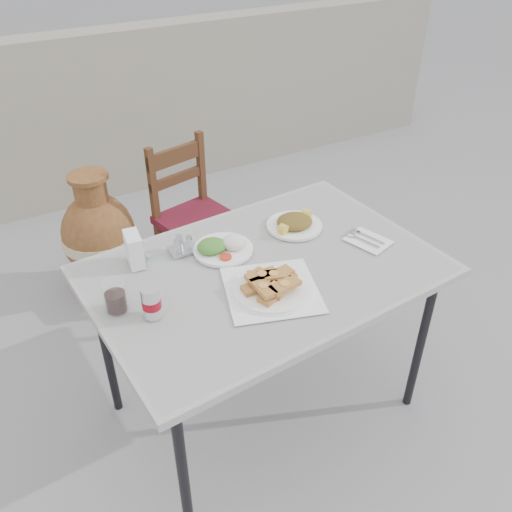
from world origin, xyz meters
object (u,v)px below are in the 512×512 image
cola_glass (115,298)px  chair (194,216)px  cafe_table (265,278)px  terracotta_urn (100,237)px  pide_plate (272,284)px  salad_rice_plate (222,246)px  napkin_holder (134,249)px  condiment_caddy (182,246)px  soda_can (151,302)px  salad_chopped_plate (295,223)px

cola_glass → chair: 1.29m
cafe_table → terracotta_urn: bearing=106.1°
pide_plate → salad_rice_plate: bearing=97.7°
cola_glass → pide_plate: bearing=-18.5°
napkin_holder → terracotta_urn: (0.06, 0.99, -0.53)m
condiment_caddy → cola_glass: bearing=-147.5°
cafe_table → soda_can: soda_can is taller
salad_chopped_plate → napkin_holder: napkin_holder is taller
soda_can → condiment_caddy: 0.39m
salad_chopped_plate → condiment_caddy: (-0.49, 0.06, 0.00)m
condiment_caddy → terracotta_urn: 1.13m
condiment_caddy → terracotta_urn: bearing=97.1°
pide_plate → salad_rice_plate: (-0.04, 0.32, -0.01)m
salad_chopped_plate → cafe_table: bearing=-143.7°
cafe_table → chair: 1.09m
cafe_table → pide_plate: size_ratio=3.31×
pide_plate → napkin_holder: 0.55m
cafe_table → salad_rice_plate: (-0.09, 0.18, 0.08)m
soda_can → chair: 1.32m
pide_plate → condiment_caddy: (-0.19, 0.39, -0.01)m
chair → terracotta_urn: (-0.50, 0.22, -0.11)m
soda_can → condiment_caddy: (0.24, 0.31, -0.03)m
pide_plate → chair: (0.19, 1.18, -0.38)m
cafe_table → cola_glass: (-0.58, 0.04, 0.11)m
salad_rice_plate → napkin_holder: size_ratio=1.84×
salad_chopped_plate → condiment_caddy: condiment_caddy is taller
cola_glass → terracotta_urn: size_ratio=0.16×
cafe_table → salad_chopped_plate: salad_chopped_plate is taller
condiment_caddy → terracotta_urn: (-0.13, 1.01, -0.49)m
soda_can → cola_glass: bearing=135.9°
salad_rice_plate → salad_chopped_plate: bearing=1.8°
cola_glass → condiment_caddy: 0.40m
salad_chopped_plate → soda_can: (-0.74, -0.24, 0.04)m
cafe_table → chair: size_ratio=1.57×
salad_rice_plate → soda_can: (-0.38, -0.23, 0.04)m
terracotta_urn → chair: bearing=-24.0°
salad_chopped_plate → terracotta_urn: size_ratio=0.32×
soda_can → salad_rice_plate: bearing=31.3°
salad_rice_plate → chair: chair is taller
cafe_table → salad_rice_plate: size_ratio=5.71×
salad_rice_plate → terracotta_urn: (-0.27, 1.08, -0.48)m
condiment_caddy → chair: bearing=64.5°
cafe_table → cola_glass: cola_glass is taller
pide_plate → soda_can: soda_can is taller
cafe_table → condiment_caddy: bearing=133.1°
salad_rice_plate → terracotta_urn: 1.22m
pide_plate → cola_glass: 0.55m
soda_can → salad_chopped_plate: bearing=18.4°
salad_chopped_plate → soda_can: 0.78m
terracotta_urn → salad_chopped_plate: bearing=-60.0°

